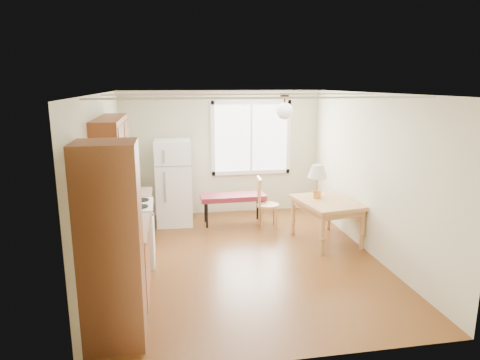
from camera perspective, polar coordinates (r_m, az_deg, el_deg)
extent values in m
cube|color=#4E2810|center=(6.68, 0.56, -10.47)|extent=(4.60, 5.60, 0.12)
cube|color=white|center=(6.14, 0.62, 11.50)|extent=(4.60, 5.60, 0.12)
cube|color=beige|center=(8.72, -2.42, 3.63)|extent=(4.60, 0.10, 2.50)
cube|color=beige|center=(3.96, 7.27, -7.87)|extent=(4.60, 0.10, 2.50)
cube|color=beige|center=(6.25, -17.74, -0.66)|extent=(0.10, 5.60, 2.50)
cube|color=beige|center=(6.93, 17.06, 0.67)|extent=(0.10, 5.60, 2.50)
cube|color=brown|center=(4.51, -16.80, -8.41)|extent=(0.60, 0.60, 2.10)
cube|color=brown|center=(5.66, -15.23, -10.64)|extent=(0.60, 1.10, 0.86)
cube|color=#A27D65|center=(5.50, -15.41, -6.33)|extent=(0.62, 1.14, 0.04)
cube|color=white|center=(6.63, -14.24, -6.89)|extent=(0.65, 0.76, 0.90)
cube|color=brown|center=(7.35, -14.03, -5.09)|extent=(0.60, 0.60, 0.86)
cube|color=brown|center=(5.98, -16.75, 4.67)|extent=(0.33, 1.60, 0.70)
cube|color=white|center=(8.76, 1.49, 5.66)|extent=(1.50, 0.02, 1.35)
cylinder|color=black|center=(6.69, 5.99, 11.20)|extent=(0.14, 0.14, 0.06)
cylinder|color=black|center=(6.69, 5.97, 10.34)|extent=(0.03, 0.03, 0.16)
sphere|color=white|center=(6.70, 5.95, 9.14)|extent=(0.26, 0.26, 0.26)
cube|color=white|center=(8.16, -8.82, -0.35)|extent=(0.68, 0.68, 1.61)
cube|color=gray|center=(7.76, -8.86, 1.82)|extent=(0.66, 0.02, 0.02)
cube|color=gray|center=(7.79, -10.02, 0.18)|extent=(0.03, 0.03, 0.96)
cube|color=maroon|center=(8.13, -0.95, -2.29)|extent=(1.24, 0.48, 0.09)
cylinder|color=black|center=(7.99, -4.42, -4.74)|extent=(0.04, 0.04, 0.47)
cylinder|color=black|center=(8.14, 2.86, -4.37)|extent=(0.04, 0.04, 0.47)
cylinder|color=black|center=(8.32, -4.66, -4.03)|extent=(0.04, 0.04, 0.47)
cylinder|color=black|center=(8.47, 2.34, -3.69)|extent=(0.04, 0.04, 0.47)
cube|color=#B07943|center=(7.30, 11.54, -2.92)|extent=(1.05, 1.29, 0.06)
cube|color=#B07943|center=(7.32, 11.51, -3.52)|extent=(0.94, 1.17, 0.10)
cylinder|color=#B07943|center=(6.81, 10.95, -7.24)|extent=(0.07, 0.07, 0.67)
cylinder|color=#B07943|center=(7.19, 16.01, -6.42)|extent=(0.07, 0.07, 0.67)
cylinder|color=#B07943|center=(7.66, 7.10, -4.83)|extent=(0.07, 0.07, 0.67)
cylinder|color=#B07943|center=(8.00, 11.80, -4.24)|extent=(0.07, 0.07, 0.67)
cylinder|color=#B07943|center=(7.96, 3.75, -3.39)|extent=(0.41, 0.41, 0.05)
cylinder|color=#B07943|center=(7.86, 2.88, -5.20)|extent=(0.04, 0.04, 0.42)
cylinder|color=#B07943|center=(7.91, 4.91, -5.12)|extent=(0.04, 0.04, 0.42)
cylinder|color=#B07943|center=(8.13, 2.58, -4.58)|extent=(0.04, 0.04, 0.42)
cylinder|color=#B07943|center=(8.17, 4.54, -4.51)|extent=(0.04, 0.04, 0.42)
cylinder|color=#C1903E|center=(7.40, 10.20, -1.86)|extent=(0.15, 0.15, 0.13)
cylinder|color=#C1903E|center=(7.36, 10.26, -0.53)|extent=(0.03, 0.03, 0.22)
cone|color=silver|center=(7.31, 10.33, 1.16)|extent=(0.33, 0.33, 0.22)
cube|color=black|center=(5.45, -15.79, -5.90)|extent=(0.21, 0.24, 0.07)
cube|color=black|center=(5.32, -15.99, -4.48)|extent=(0.18, 0.09, 0.26)
cylinder|color=black|center=(5.47, -15.80, -4.82)|extent=(0.13, 0.13, 0.11)
cylinder|color=red|center=(5.81, -16.29, -4.35)|extent=(0.11, 0.11, 0.16)
sphere|color=red|center=(5.78, -16.36, -3.34)|extent=(0.06, 0.06, 0.06)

